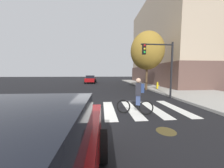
# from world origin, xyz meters

# --- Properties ---
(ground_plane) EXTENTS (120.00, 120.00, 0.00)m
(ground_plane) POSITION_xyz_m (0.00, 0.00, 0.00)
(ground_plane) COLOR black
(crosswalk_stripes) EXTENTS (9.02, 3.28, 0.01)m
(crosswalk_stripes) POSITION_xyz_m (-0.13, 0.00, 0.01)
(crosswalk_stripes) COLOR silver
(crosswalk_stripes) RESTS_ON ground
(manhole_cover) EXTENTS (0.64, 0.64, 0.01)m
(manhole_cover) POSITION_xyz_m (2.20, -2.53, 0.00)
(manhole_cover) COLOR #473D1E
(manhole_cover) RESTS_ON ground
(sedan_mid) EXTENTS (2.06, 4.32, 1.48)m
(sedan_mid) POSITION_xyz_m (-1.95, 17.39, 0.77)
(sedan_mid) COLOR maroon
(sedan_mid) RESTS_ON ground
(cyclist) EXTENTS (1.65, 0.57, 1.69)m
(cyclist) POSITION_xyz_m (1.75, -0.80, 0.84)
(cyclist) COLOR black
(cyclist) RESTS_ON ground
(traffic_light_near) EXTENTS (2.47, 0.28, 4.20)m
(traffic_light_near) POSITION_xyz_m (4.53, 2.46, 2.86)
(traffic_light_near) COLOR black
(traffic_light_near) RESTS_ON ground
(fire_hydrant) EXTENTS (0.33, 0.22, 0.78)m
(fire_hydrant) POSITION_xyz_m (6.48, 6.95, 0.53)
(fire_hydrant) COLOR gold
(fire_hydrant) RESTS_ON sidewalk
(street_tree_near) EXTENTS (3.67, 3.67, 6.52)m
(street_tree_near) POSITION_xyz_m (5.24, 7.11, 4.40)
(street_tree_near) COLOR #4C3823
(street_tree_near) RESTS_ON ground
(corner_building) EXTENTS (16.95, 18.26, 14.63)m
(corner_building) POSITION_xyz_m (16.39, 14.50, 7.27)
(corner_building) COLOR brown
(corner_building) RESTS_ON ground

